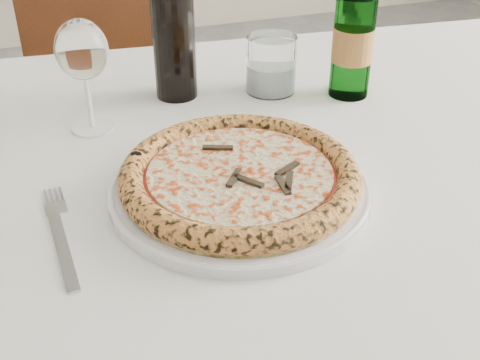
{
  "coord_description": "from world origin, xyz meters",
  "views": [
    {
      "loc": [
        -0.41,
        -0.51,
        1.17
      ],
      "look_at": [
        -0.2,
        0.09,
        0.78
      ],
      "focal_mm": 45.0,
      "sensor_mm": 36.0,
      "label": 1
    }
  ],
  "objects_px": {
    "pizza": "(240,176)",
    "tumbler": "(271,68)",
    "dining_table": "(217,203)",
    "wine_bottle": "(173,25)",
    "beer_bottle": "(354,35)",
    "plate": "(240,188)",
    "wine_glass": "(82,53)",
    "chair_far": "(111,91)"
  },
  "relations": [
    {
      "from": "dining_table",
      "to": "wine_glass",
      "type": "bearing_deg",
      "value": 136.77
    },
    {
      "from": "wine_glass",
      "to": "beer_bottle",
      "type": "bearing_deg",
      "value": -2.02
    },
    {
      "from": "chair_far",
      "to": "wine_glass",
      "type": "distance_m",
      "value": 0.74
    },
    {
      "from": "plate",
      "to": "tumbler",
      "type": "distance_m",
      "value": 0.33
    },
    {
      "from": "dining_table",
      "to": "beer_bottle",
      "type": "relative_size",
      "value": 6.56
    },
    {
      "from": "dining_table",
      "to": "wine_glass",
      "type": "distance_m",
      "value": 0.29
    },
    {
      "from": "tumbler",
      "to": "wine_bottle",
      "type": "relative_size",
      "value": 0.34
    },
    {
      "from": "plate",
      "to": "wine_glass",
      "type": "relative_size",
      "value": 1.95
    },
    {
      "from": "pizza",
      "to": "dining_table",
      "type": "bearing_deg",
      "value": 90.0
    },
    {
      "from": "wine_glass",
      "to": "tumbler",
      "type": "xyz_separation_m",
      "value": [
        0.31,
        0.04,
        -0.08
      ]
    },
    {
      "from": "plate",
      "to": "pizza",
      "type": "relative_size",
      "value": 1.09
    },
    {
      "from": "dining_table",
      "to": "beer_bottle",
      "type": "xyz_separation_m",
      "value": [
        0.27,
        0.13,
        0.18
      ]
    },
    {
      "from": "pizza",
      "to": "beer_bottle",
      "type": "xyz_separation_m",
      "value": [
        0.27,
        0.23,
        0.08
      ]
    },
    {
      "from": "plate",
      "to": "wine_bottle",
      "type": "bearing_deg",
      "value": 89.87
    },
    {
      "from": "pizza",
      "to": "wine_glass",
      "type": "bearing_deg",
      "value": 121.9
    },
    {
      "from": "dining_table",
      "to": "tumbler",
      "type": "relative_size",
      "value": 17.73
    },
    {
      "from": "dining_table",
      "to": "pizza",
      "type": "bearing_deg",
      "value": -90.0
    },
    {
      "from": "dining_table",
      "to": "chair_far",
      "type": "distance_m",
      "value": 0.8
    },
    {
      "from": "chair_far",
      "to": "tumbler",
      "type": "xyz_separation_m",
      "value": [
        0.2,
        -0.61,
        0.26
      ]
    },
    {
      "from": "tumbler",
      "to": "dining_table",
      "type": "bearing_deg",
      "value": -130.34
    },
    {
      "from": "beer_bottle",
      "to": "wine_bottle",
      "type": "bearing_deg",
      "value": 161.44
    },
    {
      "from": "dining_table",
      "to": "wine_bottle",
      "type": "relative_size",
      "value": 5.97
    },
    {
      "from": "chair_far",
      "to": "wine_bottle",
      "type": "distance_m",
      "value": 0.67
    },
    {
      "from": "dining_table",
      "to": "plate",
      "type": "distance_m",
      "value": 0.13
    },
    {
      "from": "plate",
      "to": "beer_bottle",
      "type": "xyz_separation_m",
      "value": [
        0.27,
        0.23,
        0.09
      ]
    },
    {
      "from": "dining_table",
      "to": "plate",
      "type": "height_order",
      "value": "plate"
    },
    {
      "from": "plate",
      "to": "wine_bottle",
      "type": "xyz_separation_m",
      "value": [
        0.0,
        0.32,
        0.11
      ]
    },
    {
      "from": "beer_bottle",
      "to": "wine_bottle",
      "type": "distance_m",
      "value": 0.29
    },
    {
      "from": "plate",
      "to": "tumbler",
      "type": "bearing_deg",
      "value": 61.19
    },
    {
      "from": "plate",
      "to": "beer_bottle",
      "type": "bearing_deg",
      "value": 39.57
    },
    {
      "from": "tumbler",
      "to": "wine_bottle",
      "type": "height_order",
      "value": "wine_bottle"
    },
    {
      "from": "chair_far",
      "to": "wine_glass",
      "type": "relative_size",
      "value": 5.54
    },
    {
      "from": "dining_table",
      "to": "plate",
      "type": "xyz_separation_m",
      "value": [
        -0.0,
        -0.1,
        0.09
      ]
    },
    {
      "from": "wine_glass",
      "to": "wine_bottle",
      "type": "bearing_deg",
      "value": 26.99
    },
    {
      "from": "wine_glass",
      "to": "tumbler",
      "type": "bearing_deg",
      "value": 7.94
    },
    {
      "from": "pizza",
      "to": "wine_glass",
      "type": "height_order",
      "value": "wine_glass"
    },
    {
      "from": "pizza",
      "to": "tumbler",
      "type": "distance_m",
      "value": 0.32
    },
    {
      "from": "plate",
      "to": "tumbler",
      "type": "relative_size",
      "value": 3.47
    },
    {
      "from": "dining_table",
      "to": "wine_glass",
      "type": "height_order",
      "value": "wine_glass"
    },
    {
      "from": "chair_far",
      "to": "beer_bottle",
      "type": "height_order",
      "value": "beer_bottle"
    },
    {
      "from": "pizza",
      "to": "tumbler",
      "type": "xyz_separation_m",
      "value": [
        0.16,
        0.28,
        0.01
      ]
    },
    {
      "from": "dining_table",
      "to": "pizza",
      "type": "height_order",
      "value": "pizza"
    }
  ]
}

